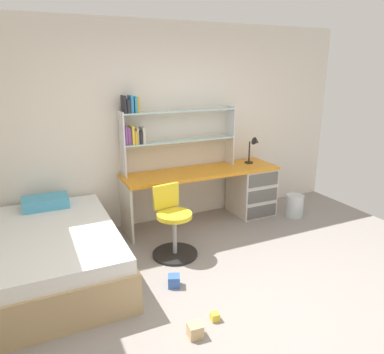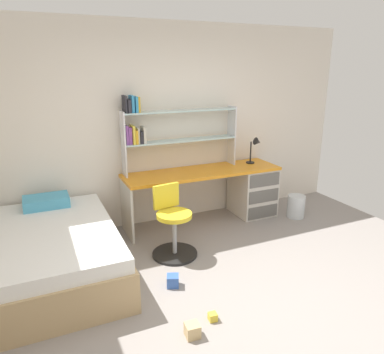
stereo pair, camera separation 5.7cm
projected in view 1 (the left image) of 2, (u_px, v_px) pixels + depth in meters
name	position (u px, v px, depth m)	size (l,w,h in m)	color
ground_plane	(261.00, 311.00, 3.24)	(5.51, 5.58, 0.02)	gray
room_shell	(95.00, 151.00, 3.39)	(5.51, 5.58, 2.65)	silver
desk	(238.00, 187.00, 5.21)	(2.16, 0.60, 0.75)	orange
bookshelf_hutch	(163.00, 128.00, 4.68)	(1.58, 0.22, 1.01)	silver
desk_lamp	(255.00, 146.00, 5.19)	(0.20, 0.17, 0.38)	black
swivel_chair	(173.00, 228.00, 4.12)	(0.52, 0.52, 0.81)	black
bed_platform	(54.00, 254.00, 3.67)	(1.26, 1.88, 0.65)	tan
waste_bin	(295.00, 206.00, 5.23)	(0.25, 0.25, 0.32)	silver
toy_block_yellow_0	(215.00, 317.00, 3.10)	(0.07, 0.07, 0.07)	gold
toy_block_blue_1	(174.00, 281.00, 3.57)	(0.12, 0.12, 0.12)	#3860B7
toy_block_natural_2	(195.00, 330.00, 2.91)	(0.11, 0.11, 0.11)	tan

